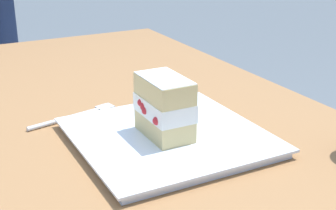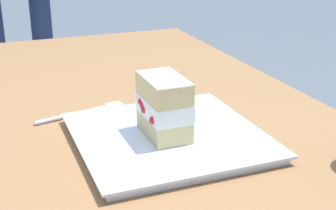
# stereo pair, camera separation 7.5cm
# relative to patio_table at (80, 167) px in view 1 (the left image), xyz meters

# --- Properties ---
(patio_table) EXTENTS (1.26, 0.89, 0.70)m
(patio_table) POSITION_rel_patio_table_xyz_m (0.00, 0.00, 0.00)
(patio_table) COLOR olive
(patio_table) RESTS_ON ground
(dessert_plate) EXTENTS (0.29, 0.29, 0.02)m
(dessert_plate) POSITION_rel_patio_table_xyz_m (0.17, 0.10, 0.11)
(dessert_plate) COLOR white
(dessert_plate) RESTS_ON patio_table
(cake_slice) EXTENTS (0.10, 0.07, 0.09)m
(cake_slice) POSITION_rel_patio_table_xyz_m (0.17, 0.09, 0.16)
(cake_slice) COLOR #E0C17A
(cake_slice) RESTS_ON dessert_plate
(dessert_fork) EXTENTS (0.05, 0.17, 0.01)m
(dessert_fork) POSITION_rel_patio_table_xyz_m (-0.00, 0.00, 0.10)
(dessert_fork) COLOR silver
(dessert_fork) RESTS_ON patio_table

